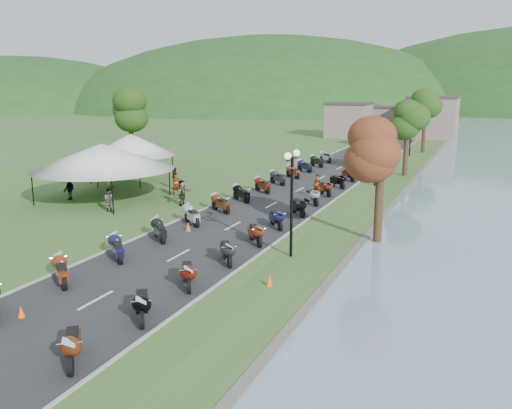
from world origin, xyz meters
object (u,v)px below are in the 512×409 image
at_px(vendor_tent_main, 103,172).
at_px(pedestrian_c, 70,200).
at_px(pedestrian_a, 177,196).
at_px(pedestrian_b, 110,211).

distance_m(vendor_tent_main, pedestrian_c, 3.24).
bearing_deg(pedestrian_a, pedestrian_c, 168.66).
distance_m(pedestrian_b, pedestrian_c, 5.20).
bearing_deg(vendor_tent_main, pedestrian_b, -46.79).
height_order(vendor_tent_main, pedestrian_a, vendor_tent_main).
height_order(pedestrian_a, pedestrian_c, pedestrian_c).
xyz_separation_m(pedestrian_a, pedestrian_c, (-6.28, -4.18, 0.00)).
bearing_deg(pedestrian_b, vendor_tent_main, -45.78).
height_order(vendor_tent_main, pedestrian_c, vendor_tent_main).
xyz_separation_m(pedestrian_a, pedestrian_b, (-1.38, -5.94, 0.00)).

